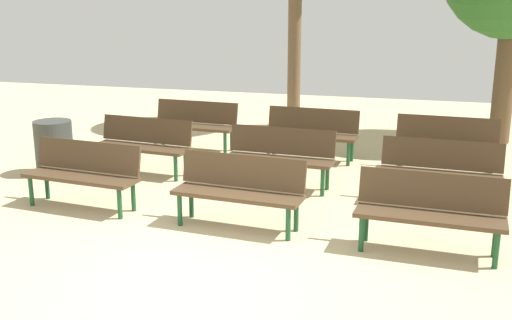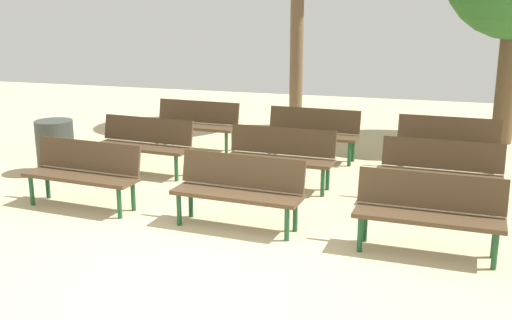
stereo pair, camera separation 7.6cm
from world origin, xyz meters
name	(u,v)px [view 2 (the right image)]	position (x,y,z in m)	size (l,w,h in m)	color
ground_plane	(181,279)	(0.00, 0.00, 0.00)	(24.00, 24.00, 0.00)	#CCB789
bench_r0_c0	(84,170)	(-2.11, 1.72, 0.50)	(1.64, 0.63, 0.87)	#4C3823
bench_r0_c1	(239,187)	(0.11, 1.58, 0.50)	(1.63, 0.61, 0.87)	#4C3823
bench_r0_c2	(429,209)	(2.35, 1.41, 0.50)	(1.62, 0.57, 0.87)	#4C3823
bench_r1_c0	(144,142)	(-2.07, 3.45, 0.50)	(1.64, 0.64, 0.87)	#4C3823
bench_r1_c1	(280,154)	(0.20, 3.30, 0.50)	(1.62, 0.56, 0.87)	#4C3823
bench_r1_c2	(441,169)	(2.47, 3.11, 0.50)	(1.62, 0.56, 0.87)	#4C3823
bench_r2_c0	(196,122)	(-1.88, 5.18, 0.50)	(1.63, 0.58, 0.87)	#4C3823
bench_r2_c1	(312,131)	(0.34, 5.02, 0.50)	(1.62, 0.57, 0.87)	#4C3823
bench_r2_c2	(448,141)	(2.57, 4.87, 0.50)	(1.62, 0.55, 0.87)	#4C3823
trash_bin	(55,147)	(-3.42, 3.03, 0.43)	(0.59, 0.59, 0.85)	#383D38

